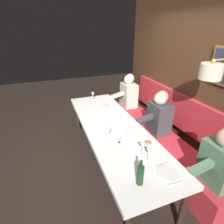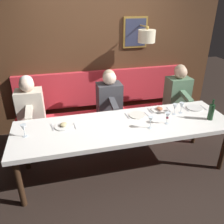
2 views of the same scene
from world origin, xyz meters
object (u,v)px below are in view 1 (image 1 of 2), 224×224
Objects in this scene: diner_near at (159,114)px; wine_glass_0 at (119,140)px; wine_bottle at (140,175)px; wine_glass_4 at (143,146)px; dining_table at (113,130)px; wine_glass_1 at (109,131)px; wine_glass_3 at (93,95)px; diner_middle at (129,92)px; wine_glass_2 at (149,152)px; diner_nearest at (221,159)px.

diner_near is 1.14m from wine_glass_0.
wine_bottle is (-1.03, -1.18, 0.04)m from diner_near.
wine_bottle reaches higher than wine_glass_0.
wine_glass_4 is at bearing 57.60° from wine_bottle.
wine_bottle reaches higher than dining_table.
wine_glass_1 is 1.00× the size of wine_glass_3.
dining_table is 1.54m from diner_middle.
wine_glass_2 is (0.25, -0.34, 0.00)m from wine_glass_0.
wine_glass_2 is (-0.75, -2.16, 0.04)m from diner_middle.
wine_glass_4 is at bearing -87.27° from wine_glass_3.
wine_glass_0 is 0.32m from wine_glass_4.
diner_middle reaches higher than wine_bottle.
diner_middle is 4.82× the size of wine_glass_4.
wine_glass_3 is 2.05m from wine_glass_4.
dining_table is 17.85× the size of wine_glass_0.
diner_near is 1.57m from wine_bottle.
diner_near reaches higher than wine_bottle.
wine_bottle is at bearing -93.17° from wine_glass_0.
diner_near is at bearing -0.31° from dining_table.
wine_glass_1 is at bearing 116.29° from wine_glass_2.
diner_near is at bearing -90.00° from diner_middle.
diner_middle is 1.87m from wine_glass_1.
wine_glass_1 is (-0.05, 0.26, 0.00)m from wine_glass_0.
wine_glass_1 is at bearing -96.64° from wine_glass_3.
wine_glass_3 is (-0.87, 1.27, 0.04)m from diner_near.
wine_glass_1 is at bearing -120.43° from dining_table.
wine_glass_1 is 0.55× the size of wine_bottle.
wine_glass_2 is (0.30, -0.61, 0.00)m from wine_glass_1.
wine_bottle is at bearing 175.90° from diner_nearest.
diner_nearest is at bearing -90.00° from diner_middle.
wine_glass_0 is at bearing 125.56° from wine_glass_2.
dining_table is at bearing -124.99° from diner_middle.
wine_glass_4 is 0.49m from wine_bottle.
diner_nearest is 0.91m from wine_glass_4.
wine_glass_3 is at bearing 89.49° from dining_table.
wine_glass_2 is 1.00× the size of wine_glass_4.
diner_nearest reaches higher than wine_glass_2.
wine_glass_3 is (0.01, 1.27, 0.18)m from dining_table.
wine_bottle is (0.02, -0.90, -0.00)m from wine_glass_1.
wine_glass_0 and wine_glass_3 have the same top height.
diner_middle is at bearing 67.13° from wine_bottle.
diner_near is 2.64× the size of wine_bottle.
wine_glass_2 and wine_glass_4 have the same top height.
wine_glass_4 is (0.11, -0.78, 0.18)m from dining_table.
wine_glass_2 is at bearing -54.44° from wine_glass_0.
wine_glass_2 is at bearing -109.22° from diner_middle.
diner_nearest is 4.82× the size of wine_glass_0.
wine_glass_4 is at bearing 100.22° from wine_glass_2.
diner_nearest is 1.00× the size of diner_near.
wine_glass_2 is 0.12m from wine_glass_4.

